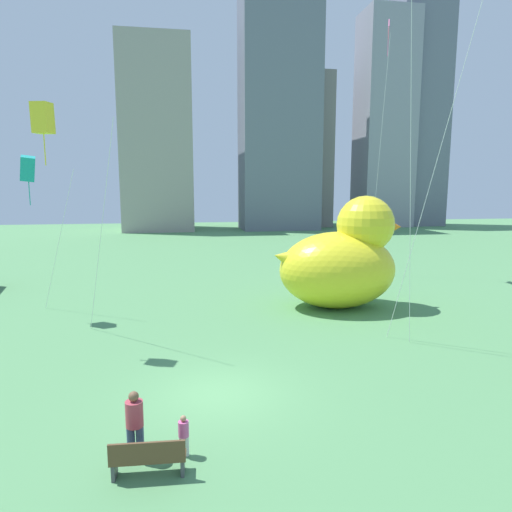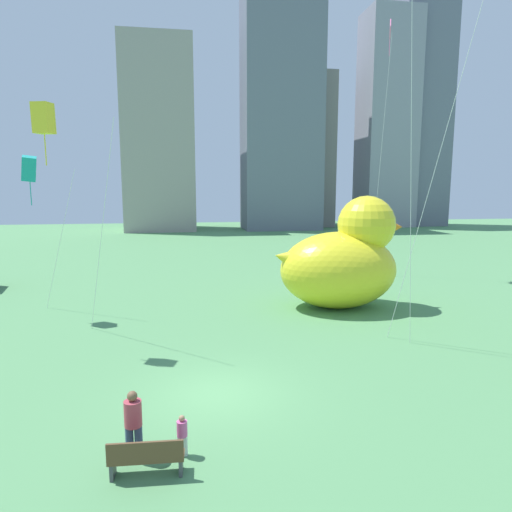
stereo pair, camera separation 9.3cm
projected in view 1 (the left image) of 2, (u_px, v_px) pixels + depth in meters
The scene contains 9 objects.
ground_plane at pixel (218, 394), 13.93m from camera, with size 140.00×140.00×0.00m, color #528C56.
park_bench at pixel (148, 457), 9.84m from camera, with size 1.66×0.54×0.90m.
person_adult at pixel (135, 422), 10.46m from camera, with size 0.41×0.41×1.67m.
person_child at pixel (184, 434), 10.62m from camera, with size 0.25×0.25×1.02m.
giant_inflatable_duck at pixel (342, 260), 23.75m from camera, with size 7.11×4.56×5.89m.
city_skyline at pixel (298, 125), 70.23m from camera, with size 51.40×14.42×37.49m.
kite_pink at pixel (387, 46), 30.30m from camera, with size 1.01×1.18×17.40m.
kite_teal at pixel (28, 169), 20.88m from camera, with size 2.43×2.46×7.82m.
kite_yellow at pixel (43, 119), 16.43m from camera, with size 2.97×3.36×9.38m.
Camera 1 is at (-1.03, -13.14, 6.30)m, focal length 31.66 mm.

